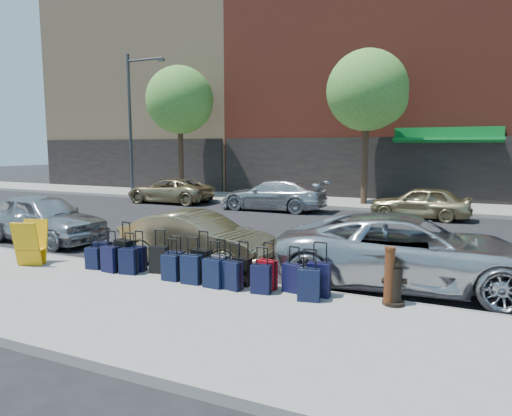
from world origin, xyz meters
The scene contains 39 objects.
ground centered at (0.00, 0.00, 0.00)m, with size 120.00×120.00×0.00m, color black.
sidewalk_near centered at (0.00, -6.50, 0.07)m, with size 60.00×4.00×0.15m, color gray.
sidewalk_far centered at (0.00, 10.00, 0.07)m, with size 60.00×4.00×0.15m, color gray.
curb_near centered at (0.00, -4.48, 0.07)m, with size 60.00×0.08×0.15m, color gray.
curb_far centered at (0.00, 7.98, 0.07)m, with size 60.00×0.08×0.15m, color gray.
building_left centered at (-16.00, 17.98, 7.98)m, with size 15.00×12.12×16.00m.
building_center centered at (0.00, 17.99, 9.98)m, with size 17.00×12.85×20.00m.
tree_left centered at (-9.86, 9.50, 5.41)m, with size 3.80×3.80×7.27m.
tree_center centered at (0.64, 9.50, 5.41)m, with size 3.80×3.80×7.27m.
streetlight centered at (-12.80, 8.80, 4.66)m, with size 2.59×0.18×8.00m.
suitcase_front_0 centered at (-2.55, -4.83, 0.43)m, with size 0.40×0.25×0.91m.
suitcase_front_1 centered at (-1.93, -4.81, 0.48)m, with size 0.48×0.32×1.07m.
suitcase_front_2 centered at (-1.57, -4.79, 0.43)m, with size 0.38×0.23×0.89m.
suitcase_front_3 centered at (-1.03, -4.76, 0.45)m, with size 0.42×0.28×0.95m.
suitcase_front_4 centered at (-0.55, -4.84, 0.42)m, with size 0.39×0.26×0.86m.
suitcase_front_5 centered at (0.06, -4.77, 0.47)m, with size 0.45×0.29×1.01m.
suitcase_front_6 centered at (0.47, -4.77, 0.42)m, with size 0.39×0.26×0.88m.
suitcase_front_7 centered at (0.99, -4.79, 0.43)m, with size 0.39×0.25×0.88m.
suitcase_front_8 centered at (1.54, -4.83, 0.44)m, with size 0.41×0.27×0.91m.
suitcase_front_9 centered at (2.05, -4.79, 0.42)m, with size 0.39×0.25×0.87m.
suitcase_front_10 centered at (2.57, -4.82, 0.46)m, with size 0.43×0.26×1.00m.
suitcase_back_0 centered at (-2.57, -5.10, 0.40)m, with size 0.35×0.24×0.79m.
suitcase_back_1 centered at (-2.06, -5.13, 0.43)m, with size 0.40×0.26×0.91m.
suitcase_back_2 centered at (-1.58, -5.09, 0.43)m, with size 0.40×0.27×0.90m.
suitcase_back_4 centered at (-0.47, -5.11, 0.42)m, with size 0.37×0.22×0.86m.
suitcase_back_5 centered at (0.03, -5.13, 0.44)m, with size 0.41×0.25×0.94m.
suitcase_back_6 centered at (0.56, -5.16, 0.43)m, with size 0.39×0.24×0.91m.
suitcase_back_7 centered at (0.95, -5.13, 0.43)m, with size 0.41×0.28×0.89m.
suitcase_back_8 centered at (1.55, -5.10, 0.42)m, with size 0.39×0.25×0.87m.
suitcase_back_10 centered at (2.49, -5.14, 0.44)m, with size 0.43×0.30×0.93m.
fire_hydrant centered at (3.89, -4.72, 0.54)m, with size 0.43×0.38×0.84m.
bollard centered at (3.81, -4.80, 0.68)m, with size 0.19×0.19×1.03m.
display_rack centered at (-4.14, -5.42, 0.66)m, with size 0.77×0.80×1.03m.
car_near_0 centered at (-6.66, -2.92, 0.73)m, with size 1.73×4.30×1.47m, color #AFB2B6.
car_near_1 centered at (-0.98, -3.30, 0.64)m, with size 1.36×3.91×1.29m, color #8F7D57.
car_near_2 centered at (3.94, -3.02, 0.74)m, with size 2.46×5.34×1.48m, color silver.
car_far_0 centered at (-8.99, 6.91, 0.63)m, with size 2.09×4.53×1.26m, color tan.
car_far_1 centered at (-3.01, 6.50, 0.71)m, with size 1.98×4.88×1.42m, color silver.
car_far_2 centered at (3.32, 6.64, 0.66)m, with size 1.56×3.87×1.32m, color tan.
Camera 1 is at (4.89, -12.64, 2.85)m, focal length 32.00 mm.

